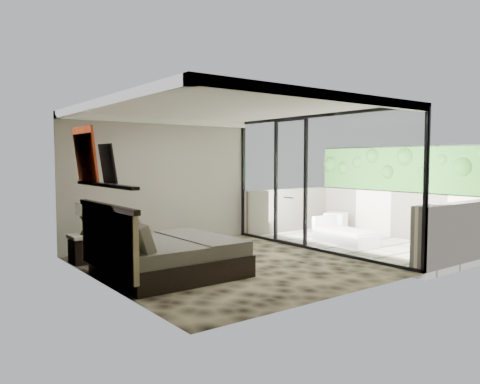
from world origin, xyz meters
TOP-DOWN VIEW (x-y plane):
  - floor at (0.00, 0.00)m, footprint 5.00×5.00m
  - ceiling at (0.00, 0.00)m, footprint 4.50×5.00m
  - back_wall at (0.00, 2.49)m, footprint 4.50×0.02m
  - left_wall at (-2.24, 0.00)m, footprint 0.02×5.00m
  - glass_wall at (2.25, 0.00)m, footprint 0.08×5.00m
  - terrace_slab at (3.75, 0.00)m, footprint 3.00×5.00m
  - parapet_far at (5.10, 0.00)m, footprint 0.30×5.00m
  - foliage_hedge at (5.10, 0.00)m, footprint 0.36×4.60m
  - picture_ledge at (-2.18, 0.10)m, footprint 0.12×2.20m
  - bed at (-1.26, -0.01)m, footprint 2.11×2.04m
  - nightstand at (-1.99, 1.70)m, footprint 0.61×0.61m
  - table_lamp at (-1.97, 1.70)m, footprint 0.33×0.33m
  - abstract_canvas at (-2.19, 0.91)m, footprint 0.13×0.90m
  - framed_print at (-2.14, 0.08)m, footprint 0.11×0.50m
  - ottoman at (4.45, 1.40)m, footprint 0.66×0.66m
  - lounger at (3.39, 0.22)m, footprint 0.80×1.47m

SIDE VIEW (x-z plane):
  - terrace_slab at x=3.75m, z-range -0.12..0.00m
  - floor at x=0.00m, z-range 0.00..0.00m
  - lounger at x=3.39m, z-range -0.11..0.45m
  - nightstand at x=-1.99m, z-range 0.00..0.49m
  - ottoman at x=4.45m, z-range 0.00..0.50m
  - bed at x=-1.26m, z-range -0.24..0.93m
  - parapet_far at x=5.10m, z-range 0.00..1.10m
  - table_lamp at x=-1.97m, z-range 0.60..1.20m
  - back_wall at x=0.00m, z-range 0.00..2.80m
  - left_wall at x=-2.24m, z-range 0.00..2.80m
  - glass_wall at x=2.25m, z-range 0.00..2.80m
  - picture_ledge at x=-2.18m, z-range 1.48..1.52m
  - foliage_hedge at x=5.10m, z-range 1.10..2.20m
  - framed_print at x=-2.14m, z-range 1.53..2.12m
  - abstract_canvas at x=-2.19m, z-range 1.53..2.42m
  - ceiling at x=0.00m, z-range 2.78..2.80m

